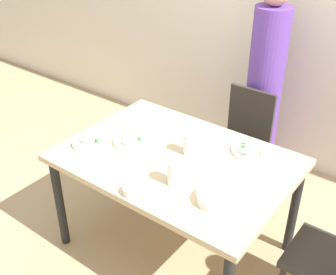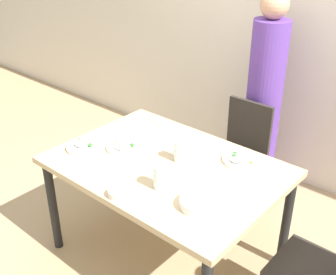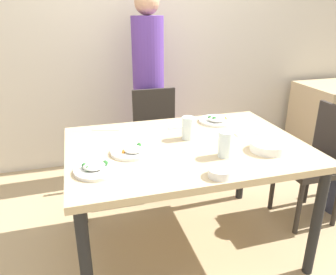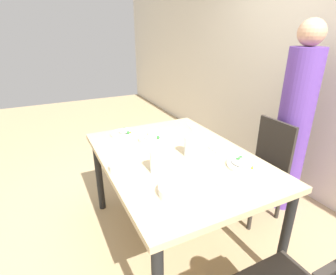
# 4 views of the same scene
# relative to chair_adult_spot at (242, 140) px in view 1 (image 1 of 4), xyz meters

# --- Properties ---
(ground_plane) EXTENTS (10.00, 10.00, 0.00)m
(ground_plane) POSITION_rel_chair_adult_spot_xyz_m (-0.03, -0.85, -0.49)
(ground_plane) COLOR tan
(wall_back) EXTENTS (10.00, 0.06, 2.70)m
(wall_back) POSITION_rel_chair_adult_spot_xyz_m (-0.03, 0.69, 0.86)
(wall_back) COLOR beige
(wall_back) RESTS_ON ground_plane
(dining_table) EXTENTS (1.43, 1.02, 0.76)m
(dining_table) POSITION_rel_chair_adult_spot_xyz_m (-0.03, -0.85, 0.20)
(dining_table) COLOR tan
(dining_table) RESTS_ON ground_plane
(chair_adult_spot) EXTENTS (0.40, 0.40, 0.88)m
(chair_adult_spot) POSITION_rel_chair_adult_spot_xyz_m (0.00, 0.00, 0.00)
(chair_adult_spot) COLOR #2D2823
(chair_adult_spot) RESTS_ON ground_plane
(person_adult) EXTENTS (0.28, 0.28, 1.69)m
(person_adult) POSITION_rel_chair_adult_spot_xyz_m (0.00, 0.32, 0.31)
(person_adult) COLOR #5B3893
(person_adult) RESTS_ON ground_plane
(bowl_curry) EXTENTS (0.21, 0.21, 0.05)m
(bowl_curry) POSITION_rel_chair_adult_spot_xyz_m (0.39, -1.07, 0.30)
(bowl_curry) COLOR white
(bowl_curry) RESTS_ON dining_table
(plate_rice_adult) EXTENTS (0.23, 0.23, 0.05)m
(plate_rice_adult) POSITION_rel_chair_adult_spot_xyz_m (-0.38, -0.89, 0.29)
(plate_rice_adult) COLOR white
(plate_rice_adult) RESTS_ON dining_table
(plate_rice_child) EXTENTS (0.26, 0.26, 0.06)m
(plate_rice_child) POSITION_rel_chair_adult_spot_xyz_m (0.31, -0.52, 0.29)
(plate_rice_child) COLOR white
(plate_rice_child) RESTS_ON dining_table
(plate_noodles) EXTENTS (0.23, 0.23, 0.05)m
(plate_noodles) POSITION_rel_chair_adult_spot_xyz_m (-0.59, -1.06, 0.29)
(plate_noodles) COLOR white
(plate_noodles) RESTS_ON dining_table
(bowl_rice_small) EXTENTS (0.12, 0.12, 0.04)m
(bowl_rice_small) POSITION_rel_chair_adult_spot_xyz_m (-0.01, -1.28, 0.30)
(bowl_rice_small) COLOR white
(bowl_rice_small) RESTS_ON dining_table
(glass_water_tall) EXTENTS (0.08, 0.08, 0.15)m
(glass_water_tall) POSITION_rel_chair_adult_spot_xyz_m (0.12, -1.07, 0.35)
(glass_water_tall) COLOR silver
(glass_water_tall) RESTS_ON dining_table
(glass_water_short) EXTENTS (0.08, 0.08, 0.14)m
(glass_water_short) POSITION_rel_chair_adult_spot_xyz_m (0.01, -0.76, 0.34)
(glass_water_short) COLOR silver
(glass_water_short) RESTS_ON dining_table
(napkin_folded) EXTENTS (0.14, 0.14, 0.01)m
(napkin_folded) POSITION_rel_chair_adult_spot_xyz_m (0.40, -0.75, 0.28)
(napkin_folded) COLOR white
(napkin_folded) RESTS_ON dining_table
(fork_steel) EXTENTS (0.18, 0.03, 0.01)m
(fork_steel) POSITION_rel_chair_adult_spot_xyz_m (0.03, -0.56, 0.28)
(fork_steel) COLOR silver
(fork_steel) RESTS_ON dining_table
(spoon_steel) EXTENTS (0.18, 0.07, 0.01)m
(spoon_steel) POSITION_rel_chair_adult_spot_xyz_m (-0.48, -0.45, 0.28)
(spoon_steel) COLOR silver
(spoon_steel) RESTS_ON dining_table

